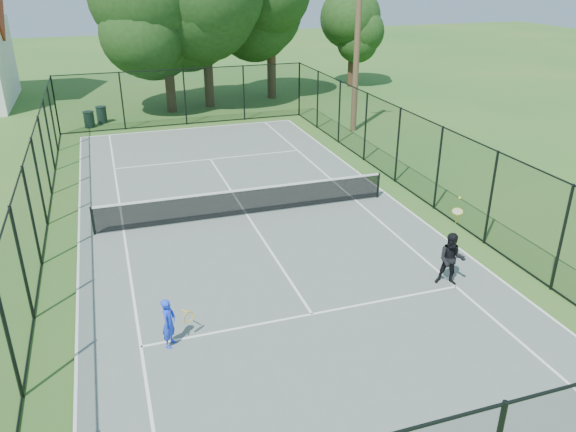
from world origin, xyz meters
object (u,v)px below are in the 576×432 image
object	(u,v)px
trash_bin_right	(102,115)
utility_pole	(357,56)
tennis_net	(246,201)
trash_bin_left	(89,119)
player_blue	(169,323)
player_black	(451,259)

from	to	relation	value
trash_bin_right	utility_pole	world-z (taller)	utility_pole
tennis_net	trash_bin_left	size ratio (longest dim) A/B	11.68
tennis_net	trash_bin_left	world-z (taller)	tennis_net
trash_bin_left	player_blue	distance (m)	20.62
trash_bin_right	trash_bin_left	bearing A→B (deg)	-130.84
tennis_net	player_black	distance (m)	7.38
trash_bin_left	trash_bin_right	world-z (taller)	trash_bin_right
tennis_net	player_blue	bearing A→B (deg)	-117.82
trash_bin_left	utility_pole	bearing A→B (deg)	-20.96
tennis_net	trash_bin_left	bearing A→B (deg)	109.70
player_blue	player_black	distance (m)	7.46
tennis_net	utility_pole	world-z (taller)	utility_pole
tennis_net	utility_pole	size ratio (longest dim) A/B	1.34
trash_bin_left	player_blue	world-z (taller)	player_blue
tennis_net	player_black	xyz separation A→B (m)	(4.00, -6.20, 0.23)
trash_bin_right	player_black	size ratio (longest dim) A/B	0.41
player_blue	utility_pole	bearing A→B (deg)	53.37
trash_bin_left	tennis_net	bearing A→B (deg)	-70.30
tennis_net	trash_bin_right	world-z (taller)	tennis_net
tennis_net	utility_pole	xyz separation A→B (m)	(8.10, 9.00, 3.24)
tennis_net	player_blue	xyz separation A→B (m)	(-3.45, -6.53, 0.07)
player_black	trash_bin_right	bearing A→B (deg)	111.73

